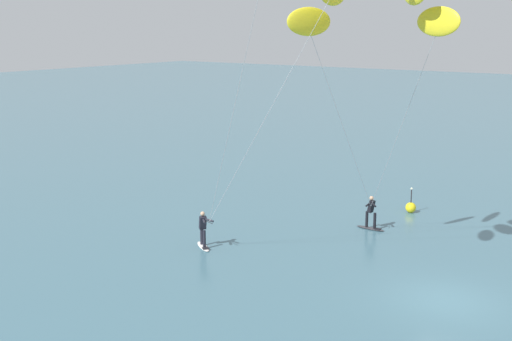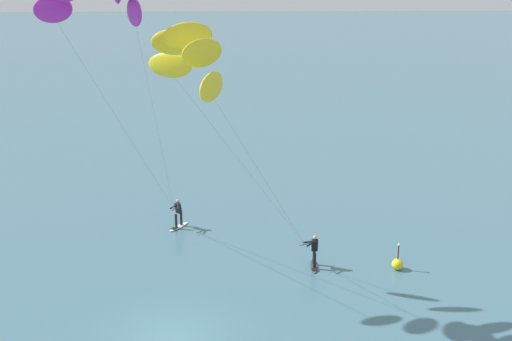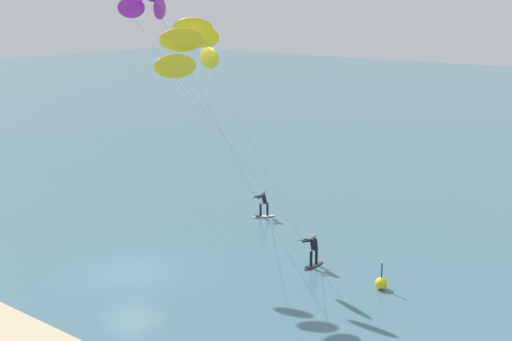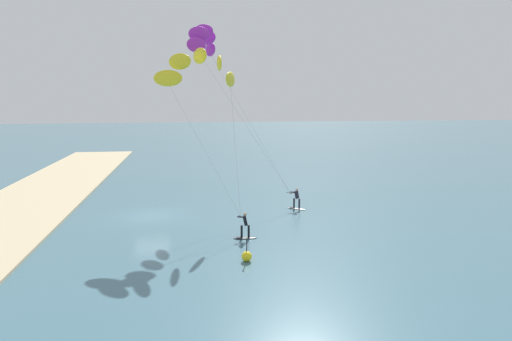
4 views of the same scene
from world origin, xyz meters
The scene contains 3 objects.
ground_plane centered at (0.00, 0.00, 0.00)m, with size 240.00×240.00×0.00m, color #426B7A.
kitesurfer_nearshore centered at (1.06, 3.88, 10.40)m, with size 7.82×6.46×12.10m.
marker_buoy centered at (10.47, 5.89, 0.30)m, with size 0.56×0.56×1.38m.
Camera 1 is at (-22.99, -7.96, 9.88)m, focal length 47.83 mm.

